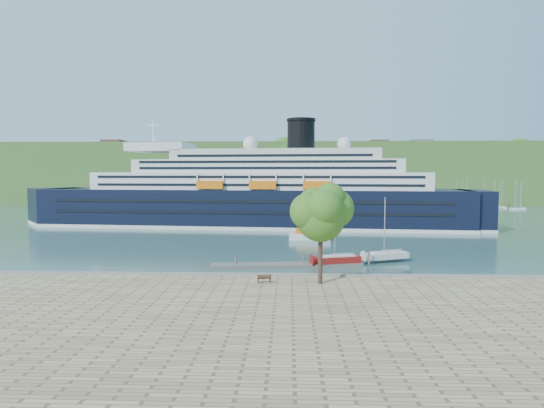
{
  "coord_description": "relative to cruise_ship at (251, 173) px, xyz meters",
  "views": [
    {
      "loc": [
        -0.34,
        -49.66,
        12.44
      ],
      "look_at": [
        -3.29,
        30.0,
        6.87
      ],
      "focal_mm": 30.0,
      "sensor_mm": 36.0,
      "label": 1
    }
  ],
  "objects": [
    {
      "name": "tender_launch",
      "position": [
        12.6,
        -20.17,
        -11.18
      ],
      "size": [
        7.73,
        2.93,
        2.11
      ],
      "primitive_type": null,
      "rotation": [
        0.0,
        0.0,
        -0.04
      ],
      "color": "orange",
      "rests_on": "ground"
    },
    {
      "name": "far_hillside",
      "position": [
        9.06,
        91.09,
        -0.23
      ],
      "size": [
        400.0,
        50.0,
        24.0
      ],
      "primitive_type": "cube",
      "color": "#366026",
      "rests_on": "ground"
    },
    {
      "name": "ground",
      "position": [
        9.06,
        -53.91,
        -12.23
      ],
      "size": [
        400.0,
        400.0,
        0.0
      ],
      "primitive_type": "plane",
      "color": "#2D5149",
      "rests_on": "ground"
    },
    {
      "name": "promenade_tree",
      "position": [
        11.97,
        -57.31,
        -5.63
      ],
      "size": [
        6.76,
        6.76,
        11.19
      ],
      "primitive_type": null,
      "color": "#36651A",
      "rests_on": "promenade"
    },
    {
      "name": "cruise_ship",
      "position": [
        0.0,
        0.0,
        0.0
      ],
      "size": [
        109.9,
        25.43,
        24.46
      ],
      "primitive_type": null,
      "rotation": [
        0.0,
        0.0,
        -0.09
      ],
      "color": "black",
      "rests_on": "ground"
    },
    {
      "name": "quay_coping",
      "position": [
        9.06,
        -54.11,
        -11.08
      ],
      "size": [
        220.0,
        0.5,
        0.3
      ],
      "primitive_type": "cube",
      "color": "slate",
      "rests_on": "promenade"
    },
    {
      "name": "park_bench",
      "position": [
        6.17,
        -57.12,
        -10.75
      ],
      "size": [
        1.58,
        0.89,
        0.95
      ],
      "primitive_type": null,
      "rotation": [
        0.0,
        0.0,
        0.2
      ],
      "color": "#402012",
      "rests_on": "promenade"
    },
    {
      "name": "sailboat_red",
      "position": [
        15.26,
        -43.69,
        -7.93
      ],
      "size": [
        6.9,
        3.57,
        8.59
      ],
      "primitive_type": null,
      "rotation": [
        0.0,
        0.0,
        0.27
      ],
      "color": "maroon",
      "rests_on": "ground"
    },
    {
      "name": "sailboat_white_far",
      "position": [
        22.4,
        -40.58,
        -7.91
      ],
      "size": [
        6.92,
        4.08,
        8.64
      ],
      "primitive_type": null,
      "rotation": [
        0.0,
        0.0,
        0.36
      ],
      "color": "silver",
      "rests_on": "ground"
    },
    {
      "name": "floating_pontoon",
      "position": [
        8.44,
        -44.38,
        -12.01
      ],
      "size": [
        20.14,
        4.67,
        0.44
      ],
      "primitive_type": null,
      "rotation": [
        0.0,
        0.0,
        0.11
      ],
      "color": "slate",
      "rests_on": "ground"
    }
  ]
}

